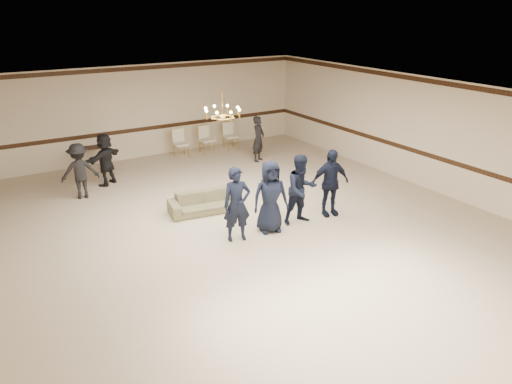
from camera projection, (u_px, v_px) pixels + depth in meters
room at (244, 166)px, 11.01m from camera, size 12.01×14.01×3.21m
chair_rail at (144, 129)px, 16.77m from camera, size 12.00×0.02×0.14m
crown_molding at (139, 68)px, 16.01m from camera, size 12.00×0.02×0.14m
chandelier at (222, 104)px, 11.33m from camera, size 0.94×0.94×0.89m
boy_a at (237, 204)px, 10.77m from camera, size 0.72×0.56×1.75m
boy_b at (270, 197)px, 11.21m from camera, size 0.96×0.75×1.75m
boy_c at (301, 189)px, 11.64m from camera, size 0.90×0.73×1.75m
boy_d at (330, 183)px, 12.08m from camera, size 1.09×0.65×1.75m
settee at (205, 202)px, 12.46m from camera, size 1.94×0.98×0.54m
adult_left at (80, 171)px, 13.20m from camera, size 1.09×0.72×1.57m
adult_mid at (106, 159)px, 14.19m from camera, size 1.46×1.20×1.57m
adult_right at (258, 139)px, 16.35m from camera, size 0.68×0.63×1.57m
banquet_chair_left at (181, 144)px, 16.85m from camera, size 0.50×0.50×0.99m
banquet_chair_mid at (207, 140)px, 17.33m from camera, size 0.51×0.51×0.99m
banquet_chair_right at (231, 136)px, 17.82m from camera, size 0.50×0.50×0.99m
console_table at (93, 158)px, 15.59m from camera, size 0.95×0.43×0.79m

